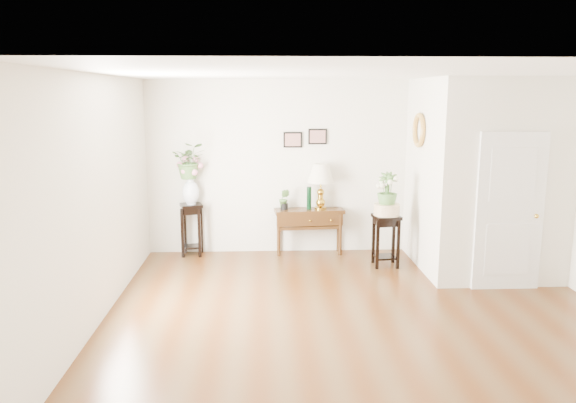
{
  "coord_description": "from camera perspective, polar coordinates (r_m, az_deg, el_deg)",
  "views": [
    {
      "loc": [
        -1.12,
        -6.29,
        2.57
      ],
      "look_at": [
        -0.79,
        1.3,
        1.11
      ],
      "focal_mm": 35.0,
      "sensor_mm": 36.0,
      "label": 1
    }
  ],
  "objects": [
    {
      "name": "porcelain_vase",
      "position": [
        9.06,
        -9.86,
        1.15
      ],
      "size": [
        0.3,
        0.3,
        0.46
      ],
      "primitive_type": null,
      "rotation": [
        0.0,
        0.0,
        0.12
      ],
      "color": "silver",
      "rests_on": "plant_stand_a"
    },
    {
      "name": "table_lamp",
      "position": [
        9.03,
        3.34,
        1.41
      ],
      "size": [
        0.53,
        0.53,
        0.75
      ],
      "primitive_type": "cube",
      "rotation": [
        0.0,
        0.0,
        -0.27
      ],
      "color": "#B48923",
      "rests_on": "console_table"
    },
    {
      "name": "floor",
      "position": [
        6.88,
        7.19,
        -11.17
      ],
      "size": [
        6.0,
        5.5,
        0.02
      ],
      "primitive_type": "cube",
      "color": "#4C3219",
      "rests_on": "ground"
    },
    {
      "name": "art_print_left",
      "position": [
        9.06,
        0.49,
        6.29
      ],
      "size": [
        0.3,
        0.02,
        0.25
      ],
      "primitive_type": "cube",
      "color": "black",
      "rests_on": "wall_back"
    },
    {
      "name": "plant_stand_b",
      "position": [
        8.63,
        9.89,
        -3.93
      ],
      "size": [
        0.41,
        0.41,
        0.79
      ],
      "primitive_type": "cube",
      "rotation": [
        0.0,
        0.0,
        0.13
      ],
      "color": "black",
      "rests_on": "floor"
    },
    {
      "name": "art_print_right",
      "position": [
        9.08,
        3.03,
        6.61
      ],
      "size": [
        0.3,
        0.02,
        0.25
      ],
      "primitive_type": "cube",
      "color": "black",
      "rests_on": "wall_back"
    },
    {
      "name": "partition",
      "position": [
        8.76,
        19.12,
        2.57
      ],
      "size": [
        1.8,
        1.95,
        2.8
      ],
      "primitive_type": "cube",
      "color": "silver",
      "rests_on": "floor"
    },
    {
      "name": "ceramic_bowl",
      "position": [
        8.52,
        9.99,
        -0.85
      ],
      "size": [
        0.48,
        0.48,
        0.17
      ],
      "primitive_type": "cylinder",
      "rotation": [
        0.0,
        0.0,
        -0.28
      ],
      "color": "beige",
      "rests_on": "plant_stand_b"
    },
    {
      "name": "wall_front",
      "position": [
        3.89,
        14.48,
        -7.03
      ],
      "size": [
        6.0,
        0.02,
        2.8
      ],
      "primitive_type": "cube",
      "color": "silver",
      "rests_on": "ground"
    },
    {
      "name": "potted_plant",
      "position": [
        9.02,
        -0.38,
        0.18
      ],
      "size": [
        0.21,
        0.19,
        0.31
      ],
      "primitive_type": "imported",
      "rotation": [
        0.0,
        0.0,
        -0.32
      ],
      "color": "#446F33",
      "rests_on": "console_table"
    },
    {
      "name": "narcissus",
      "position": [
        8.46,
        10.06,
        1.17
      ],
      "size": [
        0.32,
        0.32,
        0.53
      ],
      "primitive_type": "imported",
      "rotation": [
        0.0,
        0.0,
        -0.1
      ],
      "color": "#446F33",
      "rests_on": "ceramic_bowl"
    },
    {
      "name": "wall_ornament",
      "position": [
        8.51,
        13.14,
        7.07
      ],
      "size": [
        0.07,
        0.51,
        0.51
      ],
      "primitive_type": "torus",
      "rotation": [
        0.0,
        1.57,
        0.0
      ],
      "color": "#B08D40",
      "rests_on": "partition"
    },
    {
      "name": "door",
      "position": [
        7.91,
        21.59,
        -1.01
      ],
      "size": [
        0.9,
        0.05,
        2.1
      ],
      "primitive_type": "cube",
      "color": "silver",
      "rests_on": "floor"
    },
    {
      "name": "green_vase",
      "position": [
        9.04,
        2.15,
        0.28
      ],
      "size": [
        0.09,
        0.09,
        0.37
      ],
      "primitive_type": "cylinder",
      "rotation": [
        0.0,
        0.0,
        -0.26
      ],
      "color": "black",
      "rests_on": "console_table"
    },
    {
      "name": "console_table",
      "position": [
        9.16,
        2.15,
        -3.05
      ],
      "size": [
        1.14,
        0.47,
        0.74
      ],
      "primitive_type": "cube",
      "rotation": [
        0.0,
        0.0,
        0.09
      ],
      "color": "black",
      "rests_on": "floor"
    },
    {
      "name": "ceiling",
      "position": [
        6.39,
        7.8,
        12.81
      ],
      "size": [
        6.0,
        5.5,
        0.02
      ],
      "primitive_type": "cube",
      "color": "white",
      "rests_on": "ground"
    },
    {
      "name": "plant_stand_a",
      "position": [
        9.19,
        -9.73,
        -2.83
      ],
      "size": [
        0.4,
        0.4,
        0.84
      ],
      "primitive_type": "cube",
      "rotation": [
        0.0,
        0.0,
        0.28
      ],
      "color": "black",
      "rests_on": "floor"
    },
    {
      "name": "wall_back",
      "position": [
        9.18,
        4.54,
        3.5
      ],
      "size": [
        6.0,
        0.02,
        2.8
      ],
      "primitive_type": "cube",
      "color": "silver",
      "rests_on": "ground"
    },
    {
      "name": "lily_arrangement",
      "position": [
        8.99,
        -9.96,
        4.06
      ],
      "size": [
        0.54,
        0.48,
        0.58
      ],
      "primitive_type": "imported",
      "rotation": [
        0.0,
        0.0,
        0.05
      ],
      "color": "#446F33",
      "rests_on": "porcelain_vase"
    },
    {
      "name": "wall_left",
      "position": [
        6.67,
        -18.84,
        0.15
      ],
      "size": [
        0.02,
        5.5,
        2.8
      ],
      "primitive_type": "cube",
      "color": "silver",
      "rests_on": "ground"
    }
  ]
}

